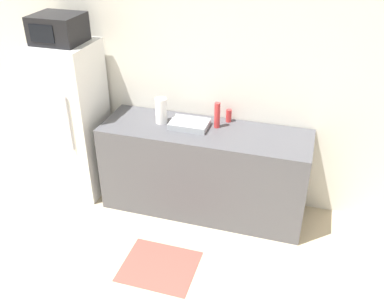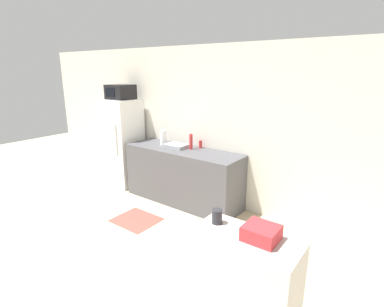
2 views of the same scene
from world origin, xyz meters
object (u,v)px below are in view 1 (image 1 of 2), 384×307
object	(u,v)px
microwave	(58,29)
bottle_tall	(217,115)
bottle_short	(229,116)
refrigerator	(73,121)
paper_towel_roll	(161,111)

from	to	relation	value
microwave	bottle_tall	distance (m)	1.73
bottle_tall	bottle_short	distance (m)	0.19
refrigerator	paper_towel_roll	world-z (taller)	refrigerator
paper_towel_roll	microwave	bearing A→B (deg)	-176.51
refrigerator	microwave	xyz separation A→B (m)	(-0.00, -0.00, 0.97)
bottle_short	paper_towel_roll	world-z (taller)	paper_towel_roll
refrigerator	paper_towel_roll	distance (m)	1.02
refrigerator	bottle_tall	xyz separation A→B (m)	(1.55, 0.12, 0.22)
bottle_short	paper_towel_roll	distance (m)	0.68
bottle_tall	paper_towel_roll	distance (m)	0.56
refrigerator	bottle_short	distance (m)	1.67
refrigerator	microwave	size ratio (longest dim) A/B	3.69
refrigerator	microwave	bearing A→B (deg)	-106.47
microwave	paper_towel_roll	xyz separation A→B (m)	(0.99, 0.06, -0.75)
bottle_tall	bottle_short	size ratio (longest dim) A/B	2.00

